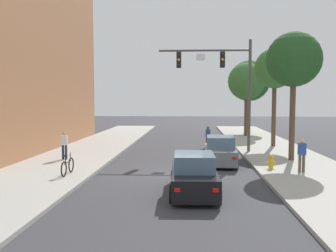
{
  "coord_description": "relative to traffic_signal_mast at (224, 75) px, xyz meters",
  "views": [
    {
      "loc": [
        0.67,
        -17.22,
        3.7
      ],
      "look_at": [
        -0.76,
        5.31,
        2.0
      ],
      "focal_mm": 38.46,
      "sensor_mm": 36.0,
      "label": 1
    }
  ],
  "objects": [
    {
      "name": "street_tree_second",
      "position": [
        4.04,
        2.99,
        0.61
      ],
      "size": [
        3.01,
        3.01,
        7.35
      ],
      "color": "brown",
      "rests_on": "sidewalk_right"
    },
    {
      "name": "pedestrian_crossing_road",
      "position": [
        -0.89,
        2.86,
        -4.41
      ],
      "size": [
        0.36,
        0.22,
        1.64
      ],
      "color": "brown",
      "rests_on": "ground"
    },
    {
      "name": "pedestrian_sidewalk_left_walker",
      "position": [
        -9.62,
        -3.98,
        -4.26
      ],
      "size": [
        0.36,
        0.22,
        1.64
      ],
      "color": "#232847",
      "rests_on": "sidewalk_left"
    },
    {
      "name": "pedestrian_sidewalk_right_walker",
      "position": [
        3.18,
        -6.9,
        -4.26
      ],
      "size": [
        0.36,
        0.22,
        1.64
      ],
      "color": "brown",
      "rests_on": "sidewalk_right"
    },
    {
      "name": "sidewalk_right",
      "position": [
        3.63,
        -7.3,
        -5.25
      ],
      "size": [
        5.0,
        60.0,
        0.15
      ],
      "primitive_type": "cube",
      "color": "#A8A59E",
      "rests_on": "ground"
    },
    {
      "name": "car_following_black",
      "position": [
        -2.07,
        -10.67,
        -4.6
      ],
      "size": [
        1.94,
        4.29,
        1.6
      ],
      "color": "black",
      "rests_on": "ground"
    },
    {
      "name": "car_lead_grey",
      "position": [
        -0.52,
        -4.1,
        -4.6
      ],
      "size": [
        1.97,
        4.3,
        1.6
      ],
      "color": "slate",
      "rests_on": "ground"
    },
    {
      "name": "bicycle_leaning",
      "position": [
        -7.98,
        -8.16,
        -4.78
      ],
      "size": [
        0.12,
        1.77,
        0.98
      ],
      "color": "black",
      "rests_on": "sidewalk_left"
    },
    {
      "name": "fire_hydrant",
      "position": [
        1.91,
        -6.04,
        -4.82
      ],
      "size": [
        0.48,
        0.24,
        0.72
      ],
      "color": "gold",
      "rests_on": "sidewalk_right"
    },
    {
      "name": "street_tree_farthest",
      "position": [
        3.96,
        14.16,
        0.27
      ],
      "size": [
        4.29,
        4.29,
        7.61
      ],
      "color": "brown",
      "rests_on": "sidewalk_right"
    },
    {
      "name": "street_tree_nearest",
      "position": [
        3.66,
        -3.36,
        0.58
      ],
      "size": [
        3.13,
        3.13,
        7.37
      ],
      "color": "brown",
      "rests_on": "sidewalk_right"
    },
    {
      "name": "traffic_signal_mast",
      "position": [
        0.0,
        0.0,
        0.0
      ],
      "size": [
        6.2,
        0.38,
        7.5
      ],
      "color": "#514C47",
      "rests_on": "sidewalk_right"
    },
    {
      "name": "street_tree_third",
      "position": [
        3.11,
        10.58,
        0.04
      ],
      "size": [
        3.55,
        3.55,
        7.02
      ],
      "color": "brown",
      "rests_on": "sidewalk_right"
    },
    {
      "name": "ground_plane",
      "position": [
        -2.87,
        -7.3,
        -5.32
      ],
      "size": [
        120.0,
        120.0,
        0.0
      ],
      "primitive_type": "plane",
      "color": "#38383D"
    },
    {
      "name": "sidewalk_left",
      "position": [
        -9.37,
        -7.3,
        -5.25
      ],
      "size": [
        5.0,
        60.0,
        0.15
      ],
      "primitive_type": "cube",
      "color": "#A8A59E",
      "rests_on": "ground"
    }
  ]
}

